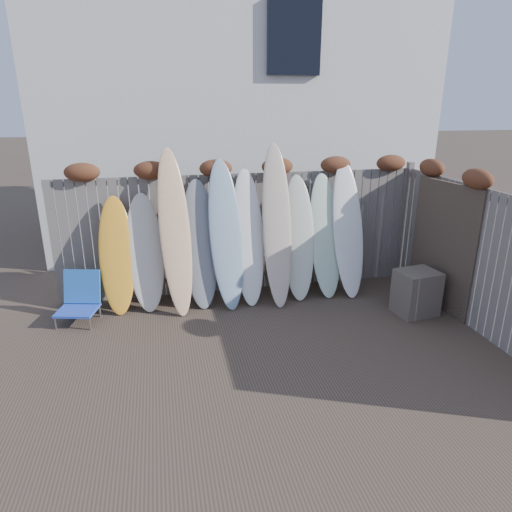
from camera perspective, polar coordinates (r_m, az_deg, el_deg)
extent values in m
plane|color=#493A2D|center=(5.90, 2.50, -12.99)|extent=(80.00, 80.00, 0.00)
cube|color=slate|center=(7.66, -1.88, 2.85)|extent=(6.00, 0.10, 2.00)
cube|color=slate|center=(8.67, 18.08, 4.18)|extent=(0.10, 0.10, 2.10)
ellipsoid|color=brown|center=(7.36, -20.92, 9.75)|extent=(0.52, 0.28, 0.28)
ellipsoid|color=brown|center=(7.27, -13.02, 10.40)|extent=(0.52, 0.28, 0.28)
ellipsoid|color=brown|center=(7.33, -5.05, 10.87)|extent=(0.52, 0.28, 0.28)
ellipsoid|color=brown|center=(7.52, 2.67, 11.12)|extent=(0.52, 0.28, 0.28)
ellipsoid|color=brown|center=(7.83, 9.91, 11.18)|extent=(0.52, 0.28, 0.28)
ellipsoid|color=brown|center=(8.25, 16.50, 11.08)|extent=(0.52, 0.28, 0.28)
cube|color=slate|center=(6.95, 26.88, -0.94)|extent=(0.10, 4.40, 2.00)
ellipsoid|color=brown|center=(6.98, 25.95, 8.66)|extent=(0.28, 0.56, 0.28)
ellipsoid|color=brown|center=(7.87, 21.12, 10.25)|extent=(0.28, 0.56, 0.28)
cube|color=silver|center=(11.48, -3.26, 18.32)|extent=(8.00, 5.00, 6.00)
cube|color=black|center=(9.23, 4.80, 25.60)|extent=(1.00, 0.12, 1.30)
cube|color=blue|center=(7.20, -21.43, -6.35)|extent=(0.64, 0.59, 0.03)
cube|color=blue|center=(7.32, -20.92, -3.57)|extent=(0.57, 0.29, 0.50)
cylinder|color=#A1A0A7|center=(7.18, -23.79, -7.67)|extent=(0.03, 0.03, 0.20)
cylinder|color=silver|center=(7.51, -22.52, -6.31)|extent=(0.03, 0.03, 0.20)
cylinder|color=#A6A7AD|center=(6.98, -20.05, -7.92)|extent=(0.03, 0.03, 0.20)
cylinder|color=#AFAFB7|center=(7.32, -18.93, -6.50)|extent=(0.03, 0.03, 0.20)
cube|color=brown|center=(7.38, 19.39, -4.33)|extent=(0.65, 0.57, 0.68)
cube|color=brown|center=(7.53, 22.32, 1.04)|extent=(0.24, 1.31, 1.98)
ellipsoid|color=#FFA624|center=(7.25, -17.02, 0.05)|extent=(0.53, 0.64, 1.76)
ellipsoid|color=beige|center=(7.23, -13.65, 0.40)|extent=(0.58, 0.67, 1.78)
ellipsoid|color=#E1B86A|center=(6.99, -10.09, 2.96)|extent=(0.55, 0.90, 2.46)
ellipsoid|color=gray|center=(7.18, -7.02, 1.48)|extent=(0.55, 0.70, 1.96)
ellipsoid|color=#89A3B9|center=(7.11, -3.79, 2.68)|extent=(0.57, 0.83, 2.27)
ellipsoid|color=white|center=(7.24, -0.98, 2.32)|extent=(0.50, 0.75, 2.10)
ellipsoid|color=beige|center=(7.20, 2.64, 3.83)|extent=(0.52, 0.90, 2.49)
ellipsoid|color=silver|center=(7.47, 5.31, 2.28)|extent=(0.59, 0.75, 1.98)
ellipsoid|color=silver|center=(7.61, 8.66, 2.51)|extent=(0.53, 0.71, 1.99)
ellipsoid|color=white|center=(7.69, 11.43, 3.23)|extent=(0.53, 0.78, 2.18)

